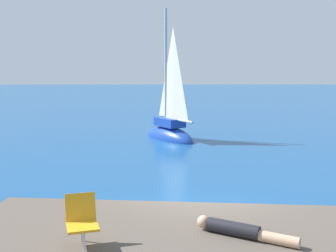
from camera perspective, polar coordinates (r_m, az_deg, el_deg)
name	(u,v)px	position (r m, az deg, el deg)	size (l,w,h in m)	color
ground_plane	(200,223)	(10.45, 4.27, -12.91)	(160.00, 160.00, 0.00)	navy
boulder_seaward	(271,243)	(9.63, 13.70, -14.99)	(0.89, 0.71, 0.49)	#4C4A3E
boulder_inland	(22,239)	(10.10, -18.94, -14.10)	(0.80, 0.64, 0.44)	brown
sailboat_near	(170,131)	(22.01, 0.24, -0.73)	(3.15, 3.94, 7.30)	#193D99
person_sunbather	(241,230)	(7.39, 9.71, -13.62)	(1.58, 1.01, 0.25)	black
beach_chair	(82,218)	(7.03, -11.53, -11.99)	(0.63, 0.71, 0.80)	orange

